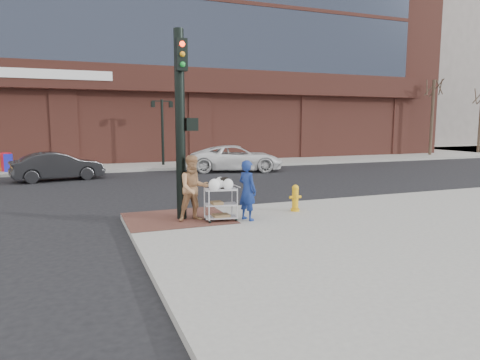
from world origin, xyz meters
name	(u,v)px	position (x,y,z in m)	size (l,w,h in m)	color
ground	(208,229)	(0.00, 0.00, 0.00)	(220.00, 220.00, 0.00)	black
sidewalk_far	(232,148)	(12.50, 32.00, 0.07)	(65.00, 36.00, 0.15)	gray
brick_curb_ramp	(177,218)	(-0.60, 0.90, 0.16)	(2.80, 2.40, 0.01)	#552E27
filler_block	(403,77)	(40.00, 38.00, 9.00)	(14.00, 20.00, 18.00)	slate
bare_tree_a	(434,78)	(24.00, 16.50, 6.27)	(1.80, 1.80, 7.20)	#382B21
lamp_post	(162,125)	(2.00, 16.00, 2.62)	(1.32, 0.22, 4.00)	black
traffic_signal_pole	(181,119)	(-0.48, 0.77, 2.83)	(0.61, 0.51, 5.00)	black
woman_blue	(247,190)	(1.11, 0.03, 0.96)	(0.59, 0.39, 1.61)	navy
pedestrian_tan	(194,188)	(-0.25, 0.45, 1.02)	(0.85, 0.66, 1.75)	#AF7D52
sedan_dark	(58,166)	(-3.91, 11.73, 0.68)	(1.44, 4.12, 1.36)	black
minivan_white	(236,158)	(5.47, 12.31, 0.73)	(2.43, 5.28, 1.47)	white
utility_cart	(221,201)	(0.41, 0.18, 0.68)	(0.91, 0.61, 1.16)	#ABAAAF
fire_hydrant	(295,198)	(2.87, 0.59, 0.55)	(0.37, 0.26, 0.79)	gold
newsbox_red	(6,162)	(-6.56, 15.50, 0.65)	(0.42, 0.38, 1.01)	red
newsbox_blue	(9,163)	(-6.43, 15.18, 0.62)	(0.40, 0.36, 0.95)	#1A1DAA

